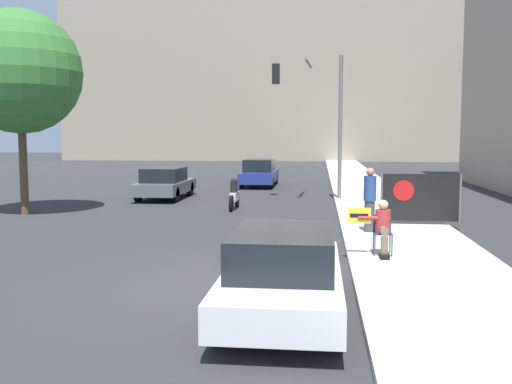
{
  "coord_description": "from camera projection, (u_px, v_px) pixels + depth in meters",
  "views": [
    {
      "loc": [
        1.25,
        -10.26,
        2.79
      ],
      "look_at": [
        -0.33,
        3.89,
        1.38
      ],
      "focal_mm": 40.0,
      "sensor_mm": 36.0,
      "label": 1
    }
  ],
  "objects": [
    {
      "name": "ground_plane",
      "position": [
        251.0,
        287.0,
        10.56
      ],
      "size": [
        160.0,
        160.0,
        0.0
      ],
      "primitive_type": "plane",
      "color": "#303033"
    },
    {
      "name": "seated_protester",
      "position": [
        382.0,
        226.0,
        12.61
      ],
      "size": [
        0.99,
        0.77,
        1.23
      ],
      "rotation": [
        0.0,
        0.0,
        -0.08
      ],
      "color": "#474C56",
      "rests_on": "sidewalk_curb"
    },
    {
      "name": "car_on_road_nearest",
      "position": [
        165.0,
        183.0,
        25.23
      ],
      "size": [
        1.84,
        4.36,
        1.38
      ],
      "color": "#565B60",
      "rests_on": "ground_plane"
    },
    {
      "name": "jogger_on_sidewalk",
      "position": [
        370.0,
        199.0,
        15.7
      ],
      "size": [
        0.34,
        0.34,
        1.77
      ],
      "rotation": [
        0.0,
        0.0,
        3.03
      ],
      "color": "#424247",
      "rests_on": "sidewalk_curb"
    },
    {
      "name": "traffic_light_pole",
      "position": [
        317.0,
        103.0,
        23.99
      ],
      "size": [
        2.97,
        2.74,
        5.98
      ],
      "color": "slate",
      "rests_on": "sidewalk_curb"
    },
    {
      "name": "car_on_road_midblock",
      "position": [
        259.0,
        173.0,
        31.44
      ],
      "size": [
        1.8,
        4.69,
        1.5
      ],
      "color": "navy",
      "rests_on": "ground_plane"
    },
    {
      "name": "motorcycle_on_road",
      "position": [
        234.0,
        195.0,
        21.66
      ],
      "size": [
        0.28,
        2.07,
        1.19
      ],
      "color": "silver",
      "rests_on": "ground_plane"
    },
    {
      "name": "street_tree_near_curb",
      "position": [
        20.0,
        72.0,
        19.78
      ],
      "size": [
        4.29,
        4.29,
        7.14
      ],
      "color": "brown",
      "rests_on": "ground_plane"
    },
    {
      "name": "sidewalk_curb",
      "position": [
        371.0,
        198.0,
        25.0
      ],
      "size": [
        3.22,
        90.0,
        0.14
      ],
      "primitive_type": "cube",
      "color": "beige",
      "rests_on": "ground_plane"
    },
    {
      "name": "parked_car_curbside",
      "position": [
        283.0,
        272.0,
        8.83
      ],
      "size": [
        1.76,
        4.41,
        1.35
      ],
      "color": "white",
      "rests_on": "ground_plane"
    },
    {
      "name": "building_backdrop_far",
      "position": [
        293.0,
        35.0,
        66.61
      ],
      "size": [
        52.0,
        12.0,
        28.94
      ],
      "color": "gray",
      "rests_on": "ground_plane"
    },
    {
      "name": "protest_banner",
      "position": [
        420.0,
        198.0,
        17.0
      ],
      "size": [
        2.36,
        0.06,
        1.51
      ],
      "color": "slate",
      "rests_on": "sidewalk_curb"
    }
  ]
}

